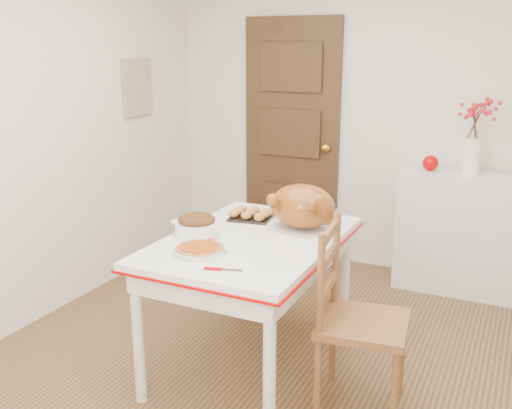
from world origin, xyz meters
The scene contains 18 objects.
floor centered at (0.00, 0.00, 0.00)m, with size 3.50×4.00×0.00m, color #47311B.
wall_back centered at (0.00, 2.00, 1.25)m, with size 3.50×0.00×2.50m, color silver.
wall_left centered at (-1.75, 0.00, 1.25)m, with size 0.00×4.00×2.50m, color silver.
door_back centered at (-0.70, 1.97, 1.03)m, with size 0.85×0.06×2.06m, color #392515.
photo_board centered at (-1.73, 1.20, 1.50)m, with size 0.03×0.35×0.45m, color tan.
sideboard centered at (0.77, 1.78, 0.46)m, with size 0.91×0.40×0.91m, color silver.
kitchen_table centered at (-0.16, 0.09, 0.40)m, with size 0.90×1.32×0.79m, color white, non-canonical shape.
chair_oak centered at (0.52, -0.02, 0.49)m, with size 0.44×0.44×0.99m, color brown, non-canonical shape.
berry_vase centered at (0.80, 1.78, 1.18)m, with size 0.28×0.28×0.55m, color white, non-canonical shape.
apple centered at (0.51, 1.78, 0.97)m, with size 0.12×0.12×0.12m, color #B70001.
turkey_platter centered at (0.05, 0.31, 0.93)m, with size 0.44×0.35×0.28m, color brown, non-canonical shape.
pumpkin_pie centered at (-0.30, -0.25, 0.82)m, with size 0.26×0.26×0.05m, color #9C3B0A.
stuffing_dish centered at (-0.46, 0.00, 0.85)m, with size 0.31×0.24×0.12m, color #462B10, non-canonical shape.
rolls_tray centered at (-0.33, 0.41, 0.82)m, with size 0.25×0.20×0.07m, color #AD7737, non-canonical shape.
pie_server centered at (-0.07, -0.40, 0.80)m, with size 0.19×0.05×0.01m, color silver, non-canonical shape.
carving_knife centered at (-0.30, -0.10, 0.80)m, with size 0.28×0.07×0.01m, color silver, non-canonical shape.
drinking_glass centered at (-0.13, 0.57, 0.84)m, with size 0.06×0.06×0.11m, color white.
shaker_pair centered at (0.16, 0.56, 0.84)m, with size 0.10×0.04×0.10m, color white, non-canonical shape.
Camera 1 is at (1.18, -2.65, 1.83)m, focal length 40.64 mm.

